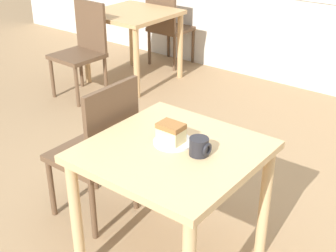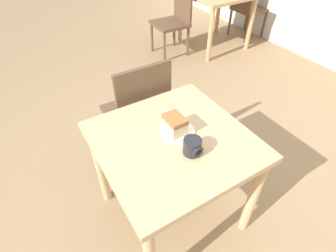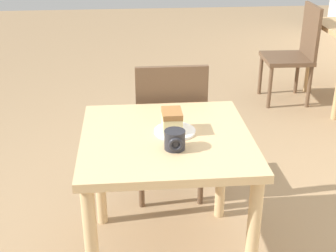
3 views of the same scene
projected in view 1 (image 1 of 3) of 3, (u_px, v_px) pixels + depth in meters
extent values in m
cube|color=tan|center=(173.00, 152.00, 2.30)|extent=(0.81, 0.81, 0.04)
cylinder|color=tan|center=(76.00, 220.00, 2.41)|extent=(0.06, 0.06, 0.70)
cylinder|color=tan|center=(162.00, 163.00, 2.92)|extent=(0.06, 0.06, 0.70)
cylinder|color=tan|center=(264.00, 205.00, 2.53)|extent=(0.06, 0.06, 0.70)
cube|color=tan|center=(133.00, 14.00, 4.85)|extent=(0.81, 0.82, 0.04)
cylinder|color=tan|center=(86.00, 50.00, 4.95)|extent=(0.06, 0.06, 0.71)
cylinder|color=tan|center=(136.00, 64.00, 4.57)|extent=(0.06, 0.06, 0.71)
cylinder|color=tan|center=(132.00, 36.00, 5.46)|extent=(0.06, 0.06, 0.71)
cylinder|color=tan|center=(180.00, 47.00, 5.08)|extent=(0.06, 0.06, 0.71)
cube|color=brown|center=(91.00, 155.00, 2.86)|extent=(0.43, 0.43, 0.04)
cylinder|color=brown|center=(94.00, 163.00, 3.19)|extent=(0.04, 0.04, 0.40)
cylinder|color=brown|center=(51.00, 188.00, 2.93)|extent=(0.04, 0.04, 0.40)
cylinder|color=brown|center=(135.00, 182.00, 2.99)|extent=(0.04, 0.04, 0.40)
cylinder|color=brown|center=(93.00, 210.00, 2.73)|extent=(0.04, 0.04, 0.40)
cube|color=brown|center=(113.00, 126.00, 2.63)|extent=(0.03, 0.41, 0.48)
cube|color=brown|center=(77.00, 56.00, 4.57)|extent=(0.45, 0.45, 0.04)
cylinder|color=brown|center=(52.00, 78.00, 4.65)|extent=(0.04, 0.04, 0.40)
cylinder|color=brown|center=(77.00, 87.00, 4.44)|extent=(0.04, 0.04, 0.40)
cylinder|color=brown|center=(81.00, 68.00, 4.90)|extent=(0.04, 0.04, 0.40)
cylinder|color=brown|center=(106.00, 76.00, 4.69)|extent=(0.04, 0.04, 0.40)
cube|color=brown|center=(91.00, 26.00, 4.59)|extent=(0.41, 0.04, 0.48)
cube|color=brown|center=(171.00, 29.00, 5.48)|extent=(0.43, 0.43, 0.04)
cylinder|color=brown|center=(193.00, 46.00, 5.61)|extent=(0.04, 0.04, 0.40)
cylinder|color=brown|center=(168.00, 41.00, 5.81)|extent=(0.04, 0.04, 0.40)
cylinder|color=brown|center=(174.00, 54.00, 5.35)|extent=(0.04, 0.04, 0.40)
cylinder|color=brown|center=(149.00, 48.00, 5.55)|extent=(0.04, 0.04, 0.40)
cube|color=brown|center=(161.00, 9.00, 5.22)|extent=(0.41, 0.03, 0.48)
cylinder|color=white|center=(173.00, 142.00, 2.34)|extent=(0.20, 0.20, 0.01)
cube|color=beige|center=(171.00, 135.00, 2.31)|extent=(0.12, 0.09, 0.07)
cube|color=#936033|center=(171.00, 126.00, 2.29)|extent=(0.13, 0.09, 0.03)
cylinder|color=#232328|center=(199.00, 146.00, 2.22)|extent=(0.09, 0.09, 0.09)
torus|color=#232328|center=(207.00, 149.00, 2.20)|extent=(0.02, 0.07, 0.07)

